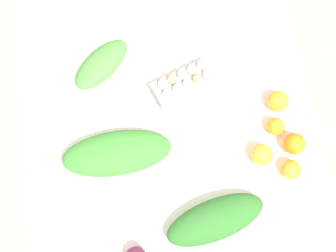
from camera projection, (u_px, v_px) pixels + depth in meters
ground_plane at (168, 177)px, 2.37m from camera, size 8.00×8.00×0.00m
dining_table at (168, 135)px, 1.76m from camera, size 1.39×1.07×0.72m
egg_carton at (185, 82)px, 1.70m from camera, size 0.17×0.26×0.09m
greens_bunch_scallion at (117, 153)px, 1.61m from camera, size 0.17×0.39×0.08m
greens_bunch_dandelion at (215, 220)px, 1.53m from camera, size 0.21×0.36×0.09m
greens_bunch_beet_tops at (102, 64)px, 1.74m from camera, size 0.25×0.26×0.07m
orange_0 at (292, 170)px, 1.60m from camera, size 0.07×0.07×0.07m
orange_1 at (295, 144)px, 1.63m from camera, size 0.08×0.08×0.08m
orange_2 at (278, 101)px, 1.68m from camera, size 0.08×0.08×0.08m
orange_3 at (276, 126)px, 1.66m from camera, size 0.06×0.06×0.06m
orange_4 at (262, 155)px, 1.61m from camera, size 0.08×0.08×0.08m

